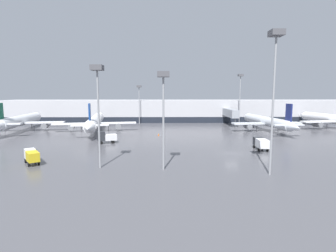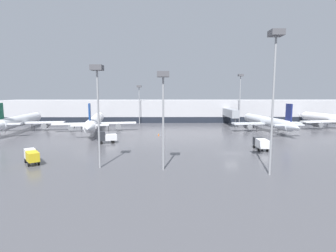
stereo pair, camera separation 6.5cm
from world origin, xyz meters
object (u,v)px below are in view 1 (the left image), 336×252
object	(u,v)px
apron_light_mast_0	(139,93)
apron_light_mast_1	(98,86)
parked_jet_3	(95,121)
apron_light_mast_4	(240,85)
traffic_cone_0	(159,134)
parked_jet_0	(20,121)
service_truck_1	(106,137)
parked_jet_2	(336,120)
service_truck_2	(32,156)
apron_light_mast_3	(275,64)
service_truck_0	(261,143)
parked_jet_1	(267,122)
apron_light_mast_2	(163,91)

from	to	relation	value
apron_light_mast_0	apron_light_mast_1	distance (m)	61.60
parked_jet_3	apron_light_mast_4	bearing A→B (deg)	-80.06
traffic_cone_0	apron_light_mast_1	xyz separation A→B (m)	(-8.63, -31.88, 12.49)
parked_jet_3	parked_jet_0	bearing A→B (deg)	78.92
service_truck_1	apron_light_mast_0	distance (m)	42.47
parked_jet_2	service_truck_1	bearing A→B (deg)	99.38
parked_jet_2	service_truck_2	bearing A→B (deg)	108.60
parked_jet_3	apron_light_mast_1	distance (m)	43.34
apron_light_mast_3	service_truck_1	bearing A→B (deg)	139.65
service_truck_2	apron_light_mast_1	xyz separation A→B (m)	(11.90, -2.36, 11.39)
parked_jet_3	apron_light_mast_0	distance (m)	25.60
parked_jet_0	apron_light_mast_1	size ratio (longest dim) A/B	2.26
parked_jet_3	service_truck_0	bearing A→B (deg)	-133.09
service_truck_0	service_truck_1	size ratio (longest dim) A/B	1.11
parked_jet_1	service_truck_2	distance (m)	66.16
parked_jet_1	apron_light_mast_4	distance (m)	21.82
service_truck_2	parked_jet_3	bearing A→B (deg)	-37.64
traffic_cone_0	apron_light_mast_0	size ratio (longest dim) A/B	0.04
apron_light_mast_1	parked_jet_1	bearing A→B (deg)	43.56
parked_jet_2	apron_light_mast_3	xyz separation A→B (m)	(-42.25, -49.39, 12.67)
parked_jet_1	service_truck_1	size ratio (longest dim) A/B	7.36
parked_jet_1	apron_light_mast_1	xyz separation A→B (m)	(-42.32, -40.24, 9.82)
apron_light_mast_3	parked_jet_1	bearing A→B (deg)	69.13
parked_jet_0	service_truck_1	xyz separation A→B (m)	(31.37, -20.80, -1.65)
service_truck_1	traffic_cone_0	xyz separation A→B (m)	(12.16, 11.26, -1.22)
parked_jet_2	parked_jet_3	distance (m)	79.15
parked_jet_1	service_truck_2	size ratio (longest dim) A/B	7.68
parked_jet_3	apron_light_mast_2	xyz separation A→B (m)	(21.36, -41.94, 8.96)
parked_jet_1	apron_light_mast_3	bearing A→B (deg)	153.71
parked_jet_2	apron_light_mast_0	distance (m)	69.70
parked_jet_0	parked_jet_3	bearing A→B (deg)	-99.11
apron_light_mast_0	traffic_cone_0	bearing A→B (deg)	-74.69
parked_jet_2	apron_light_mast_1	world-z (taller)	apron_light_mast_1
apron_light_mast_2	apron_light_mast_3	world-z (taller)	apron_light_mast_3
traffic_cone_0	apron_light_mast_3	distance (m)	42.53
apron_light_mast_4	service_truck_1	bearing A→B (deg)	-138.40
apron_light_mast_1	apron_light_mast_4	world-z (taller)	apron_light_mast_4
parked_jet_0	apron_light_mast_3	size ratio (longest dim) A/B	1.78
parked_jet_2	service_truck_1	xyz separation A→B (m)	(-71.23, -24.77, -1.56)
traffic_cone_0	service_truck_1	bearing A→B (deg)	-137.22
parked_jet_2	apron_light_mast_0	world-z (taller)	apron_light_mast_0
service_truck_1	service_truck_0	bearing A→B (deg)	147.52
parked_jet_0	parked_jet_2	xyz separation A→B (m)	(102.61, 3.97, -0.10)
service_truck_0	apron_light_mast_3	world-z (taller)	apron_light_mast_3
service_truck_0	apron_light_mast_4	bearing A→B (deg)	-7.85
service_truck_1	apron_light_mast_0	size ratio (longest dim) A/B	0.32
parked_jet_2	service_truck_1	size ratio (longest dim) A/B	7.66
apron_light_mast_0	apron_light_mast_3	distance (m)	70.28
parked_jet_2	apron_light_mast_4	size ratio (longest dim) A/B	1.92
apron_light_mast_1	service_truck_0	bearing A→B (deg)	22.92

